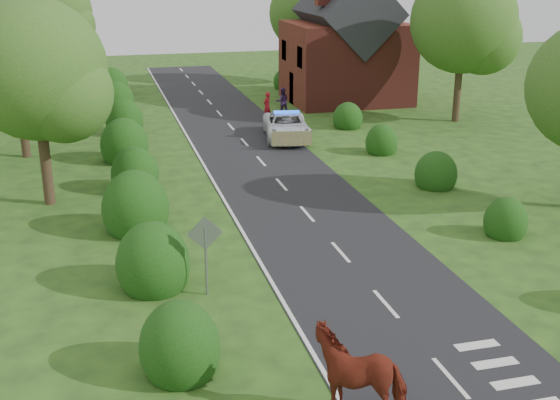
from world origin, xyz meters
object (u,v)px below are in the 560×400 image
object	(u,v)px
cow	(359,377)
pedestrian_purple	(282,101)
pedestrian_red	(267,106)
road_sign	(205,244)
police_van	(287,126)

from	to	relation	value
cow	pedestrian_purple	xyz separation A→B (m)	(6.55, 31.13, 0.02)
pedestrian_red	cow	bearing A→B (deg)	39.74
pedestrian_purple	pedestrian_red	bearing A→B (deg)	41.82
road_sign	police_van	world-z (taller)	road_sign
cow	police_van	world-z (taller)	cow
police_van	cow	bearing A→B (deg)	-92.34
road_sign	police_van	distance (m)	19.77
pedestrian_purple	road_sign	bearing A→B (deg)	72.72
road_sign	cow	xyz separation A→B (m)	(2.37, -6.62, -0.78)
police_van	pedestrian_purple	bearing A→B (deg)	86.41
cow	police_van	xyz separation A→B (m)	(5.12, 24.89, -0.15)
police_van	pedestrian_red	distance (m)	5.20
road_sign	police_van	xyz separation A→B (m)	(7.50, 18.27, -0.93)
road_sign	pedestrian_purple	world-z (taller)	road_sign
cow	police_van	distance (m)	25.41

